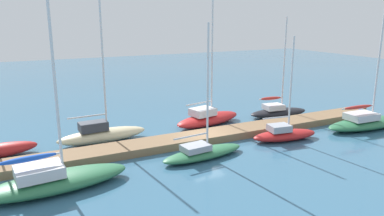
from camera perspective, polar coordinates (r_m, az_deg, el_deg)
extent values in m
plane|color=#386684|center=(27.23, 1.89, -5.00)|extent=(120.00, 120.00, 0.00)
cube|color=#846647|center=(27.15, 1.89, -4.46)|extent=(32.15, 2.24, 0.53)
cylinder|color=#846647|center=(36.33, 25.00, -0.52)|extent=(0.28, 0.28, 1.17)
ellipsoid|color=#2D7047|center=(20.89, -20.17, -10.62)|extent=(7.81, 3.17, 0.91)
cube|color=silver|center=(20.49, -22.45, -9.04)|extent=(2.44, 1.93, 0.59)
cylinder|color=silver|center=(19.32, -20.62, 6.86)|extent=(0.15, 0.15, 11.68)
cylinder|color=silver|center=(20.15, -23.94, -7.17)|extent=(3.19, 0.42, 0.12)
ellipsoid|color=blue|center=(20.15, -23.94, -7.17)|extent=(2.90, 0.63, 0.28)
ellipsoid|color=beige|center=(27.55, -13.57, -4.13)|extent=(6.51, 2.03, 0.95)
cube|color=#333842|center=(27.17, -14.97, -2.74)|extent=(1.99, 1.30, 0.62)
cylinder|color=silver|center=(26.53, -13.53, 6.58)|extent=(0.14, 0.14, 9.32)
cylinder|color=silver|center=(26.88, -15.86, -1.24)|extent=(2.71, 0.24, 0.11)
ellipsoid|color=#2D7047|center=(23.88, 1.76, -6.99)|extent=(5.98, 2.27, 0.61)
cube|color=#9EA3AD|center=(23.40, 0.58, -6.13)|extent=(1.86, 1.35, 0.39)
cylinder|color=silver|center=(22.88, 2.44, 3.12)|extent=(0.14, 0.14, 7.88)
cylinder|color=silver|center=(22.96, -0.16, -4.35)|extent=(2.45, 0.36, 0.11)
ellipsoid|color=#B21E1E|center=(30.99, 2.54, -1.75)|extent=(6.67, 3.45, 0.92)
cube|color=silver|center=(30.38, 1.66, -0.58)|extent=(2.19, 1.86, 0.60)
cylinder|color=silver|center=(30.18, 3.11, 8.51)|extent=(0.14, 0.14, 10.13)
cylinder|color=silver|center=(29.96, 1.11, 0.76)|extent=(2.63, 0.69, 0.11)
ellipsoid|color=#B21E1E|center=(28.02, 14.09, -4.08)|extent=(5.25, 2.34, 0.73)
cube|color=#9EA3AD|center=(27.58, 13.27, -3.01)|extent=(1.67, 1.36, 0.48)
cylinder|color=silver|center=(27.26, 15.01, 3.53)|extent=(0.13, 0.13, 6.79)
cylinder|color=silver|center=(27.20, 12.82, -1.45)|extent=(2.12, 0.40, 0.10)
ellipsoid|color=black|center=(34.50, 13.18, -0.68)|extent=(5.81, 2.50, 0.70)
cube|color=silver|center=(34.06, 12.44, 0.17)|extent=(1.82, 1.51, 0.45)
cylinder|color=silver|center=(33.85, 13.99, 6.59)|extent=(0.13, 0.13, 8.10)
cylinder|color=silver|center=(33.70, 12.03, 1.47)|extent=(2.37, 0.36, 0.11)
ellipsoid|color=#B72D28|center=(33.70, 12.03, 1.47)|extent=(2.16, 0.59, 0.28)
ellipsoid|color=#2D7047|center=(33.22, 25.43, -2.14)|extent=(8.09, 2.77, 0.82)
cube|color=silver|center=(32.47, 24.62, -1.17)|extent=(2.48, 1.77, 0.53)
cylinder|color=silver|center=(32.61, 26.83, 6.65)|extent=(0.15, 0.15, 9.44)
cylinder|color=silver|center=(31.94, 24.18, 0.12)|extent=(3.35, 0.29, 0.12)
ellipsoid|color=#B72D28|center=(31.94, 24.18, 0.12)|extent=(3.03, 0.52, 0.28)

